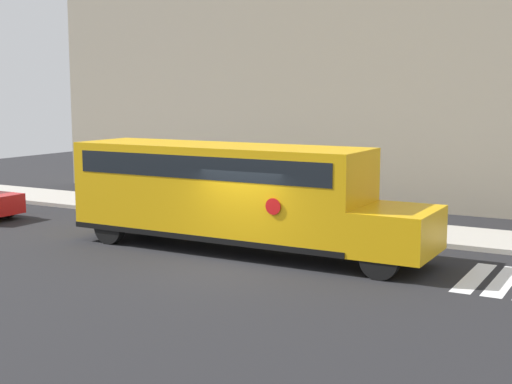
# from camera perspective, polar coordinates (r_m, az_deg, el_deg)

# --- Properties ---
(ground_plane) EXTENTS (60.00, 60.00, 0.00)m
(ground_plane) POSITION_cam_1_polar(r_m,az_deg,el_deg) (19.04, -1.96, -5.99)
(ground_plane) COLOR black
(sidewalk_strip) EXTENTS (44.00, 3.00, 0.15)m
(sidewalk_strip) POSITION_cam_1_polar(r_m,az_deg,el_deg) (24.69, 5.86, -2.60)
(sidewalk_strip) COLOR #B2ADA3
(sidewalk_strip) RESTS_ON ground
(building_backdrop) EXTENTS (32.00, 4.00, 9.88)m
(building_backdrop) POSITION_cam_1_polar(r_m,az_deg,el_deg) (30.36, 10.92, 8.51)
(building_backdrop) COLOR #9E937F
(building_backdrop) RESTS_ON ground
(school_bus) EXTENTS (10.88, 2.57, 3.08)m
(school_bus) POSITION_cam_1_polar(r_m,az_deg,el_deg) (20.74, -2.06, 0.14)
(school_bus) COLOR #EAA80F
(school_bus) RESTS_ON ground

